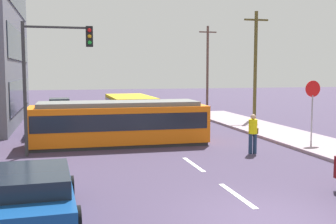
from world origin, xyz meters
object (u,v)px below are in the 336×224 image
(parked_sedan_near, at_px, (33,193))
(utility_pole_far, at_px, (208,64))
(pedestrian_crossing, at_px, (253,131))
(streetcar_tram, at_px, (119,122))
(utility_pole_mid, at_px, (255,63))
(parked_sedan_mid, at_px, (47,123))
(parked_sedan_furthest, at_px, (59,105))
(city_bus, at_px, (130,109))
(stop_sign, at_px, (313,98))
(parked_sedan_far, at_px, (57,112))
(traffic_light_mast, at_px, (51,63))

(parked_sedan_near, height_order, utility_pole_far, utility_pole_far)
(pedestrian_crossing, xyz_separation_m, utility_pole_far, (6.48, 23.94, 3.19))
(streetcar_tram, xyz_separation_m, utility_pole_mid, (10.80, 7.94, 2.94))
(parked_sedan_mid, distance_m, parked_sedan_furthest, 12.47)
(parked_sedan_mid, distance_m, utility_pole_far, 22.56)
(city_bus, height_order, parked_sedan_furthest, city_bus)
(city_bus, xyz_separation_m, parked_sedan_furthest, (-4.43, 9.73, -0.46))
(stop_sign, bearing_deg, pedestrian_crossing, -160.30)
(utility_pole_far, bearing_deg, parked_sedan_far, -144.74)
(streetcar_tram, relative_size, parked_sedan_near, 1.86)
(parked_sedan_near, relative_size, utility_pole_mid, 0.58)
(city_bus, relative_size, parked_sedan_furthest, 1.38)
(pedestrian_crossing, bearing_deg, utility_pole_mid, 63.84)
(traffic_light_mast, distance_m, utility_pole_far, 26.55)
(parked_sedan_furthest, relative_size, utility_pole_mid, 0.55)
(city_bus, bearing_deg, streetcar_tram, -103.51)
(parked_sedan_near, relative_size, parked_sedan_furthest, 1.04)
(pedestrian_crossing, bearing_deg, parked_sedan_far, 120.65)
(streetcar_tram, distance_m, parked_sedan_near, 10.00)
(parked_sedan_far, bearing_deg, stop_sign, -46.52)
(parked_sedan_near, bearing_deg, streetcar_tram, 70.89)
(streetcar_tram, relative_size, utility_pole_far, 1.04)
(traffic_light_mast, bearing_deg, utility_pole_far, 56.62)
(pedestrian_crossing, relative_size, utility_pole_far, 0.21)
(utility_pole_far, bearing_deg, parked_sedan_mid, -132.45)
(stop_sign, bearing_deg, streetcar_tram, 165.69)
(traffic_light_mast, height_order, utility_pole_far, utility_pole_far)
(streetcar_tram, distance_m, stop_sign, 9.14)
(streetcar_tram, distance_m, traffic_light_mast, 4.39)
(parked_sedan_furthest, bearing_deg, stop_sign, -58.13)
(parked_sedan_near, distance_m, utility_pole_mid, 22.62)
(parked_sedan_near, bearing_deg, utility_pole_mid, 51.01)
(parked_sedan_near, xyz_separation_m, parked_sedan_far, (0.35, 19.55, 0.00))
(stop_sign, bearing_deg, utility_pole_mid, 78.79)
(pedestrian_crossing, height_order, stop_sign, stop_sign)
(parked_sedan_far, distance_m, stop_sign, 17.09)
(parked_sedan_furthest, relative_size, utility_pole_far, 0.53)
(parked_sedan_mid, relative_size, stop_sign, 1.45)
(city_bus, xyz_separation_m, parked_sedan_mid, (-5.00, -2.73, -0.46))
(parked_sedan_near, relative_size, stop_sign, 1.53)
(streetcar_tram, xyz_separation_m, traffic_light_mast, (-2.96, -1.76, 2.72))
(streetcar_tram, height_order, pedestrian_crossing, streetcar_tram)
(parked_sedan_near, bearing_deg, pedestrian_crossing, 35.00)
(utility_pole_mid, bearing_deg, parked_sedan_near, -128.99)
(stop_sign, bearing_deg, parked_sedan_furthest, 121.87)
(city_bus, bearing_deg, utility_pole_mid, 7.74)
(city_bus, xyz_separation_m, utility_pole_mid, (9.20, 1.25, 2.92))
(parked_sedan_furthest, height_order, stop_sign, stop_sign)
(parked_sedan_near, relative_size, parked_sedan_mid, 1.06)
(parked_sedan_mid, bearing_deg, stop_sign, -26.99)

